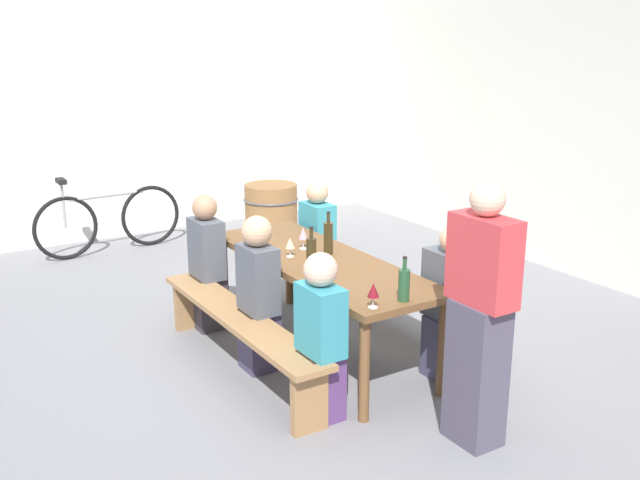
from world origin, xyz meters
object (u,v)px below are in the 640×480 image
(wine_bottle_0, at_px, (328,237))
(seated_guest_near_1, at_px, (258,295))
(seated_guest_far_0, at_px, (317,246))
(seated_guest_near_0, at_px, (207,265))
(bench_near, at_px, (239,326))
(wine_glass_2, at_px, (303,234))
(standing_host, at_px, (480,322))
(tasting_table, at_px, (320,269))
(seated_guest_near_2, at_px, (321,340))
(wine_glass_0, at_px, (373,291))
(parked_bicycle_0, at_px, (108,220))
(bench_far, at_px, (391,292))
(wine_glass_1, at_px, (290,244))
(wine_bottle_2, at_px, (311,254))
(seated_guest_far_1, at_px, (449,309))
(wine_barrel, at_px, (271,214))
(wine_bottle_1, at_px, (404,284))

(wine_bottle_0, bearing_deg, seated_guest_near_1, -81.25)
(seated_guest_far_0, bearing_deg, seated_guest_near_0, 0.04)
(bench_near, relative_size, seated_guest_near_1, 1.85)
(wine_glass_2, bearing_deg, standing_host, 2.38)
(tasting_table, height_order, seated_guest_far_0, seated_guest_far_0)
(wine_bottle_0, xyz_separation_m, seated_guest_near_0, (-0.81, -0.66, -0.33))
(bench_near, distance_m, seated_guest_near_2, 0.89)
(wine_glass_0, distance_m, parked_bicycle_0, 4.58)
(bench_near, distance_m, seated_guest_far_0, 1.52)
(wine_glass_2, distance_m, seated_guest_far_0, 0.85)
(wine_bottle_0, xyz_separation_m, parked_bicycle_0, (-3.44, -0.73, -0.51))
(wine_glass_2, height_order, standing_host, standing_host)
(wine_bottle_0, distance_m, seated_guest_near_2, 1.20)
(wine_bottle_0, relative_size, parked_bicycle_0, 0.20)
(tasting_table, xyz_separation_m, wine_glass_0, (1.02, -0.25, 0.19))
(bench_far, distance_m, wine_glass_1, 0.99)
(tasting_table, xyz_separation_m, wine_bottle_2, (0.22, -0.21, 0.21))
(bench_far, height_order, wine_bottle_2, wine_bottle_2)
(seated_guest_far_0, bearing_deg, standing_host, 80.24)
(seated_guest_far_0, distance_m, seated_guest_far_1, 1.75)
(wine_glass_2, bearing_deg, tasting_table, -5.79)
(wine_bottle_2, bearing_deg, tasting_table, 136.30)
(seated_guest_far_1, bearing_deg, wine_bottle_2, -40.64)
(wine_barrel, bearing_deg, wine_bottle_2, -23.31)
(parked_bicycle_0, bearing_deg, seated_guest_near_2, -92.71)
(wine_glass_2, bearing_deg, parked_bicycle_0, -168.97)
(wine_glass_0, height_order, seated_guest_far_1, seated_guest_far_1)
(wine_glass_0, height_order, standing_host, standing_host)
(wine_bottle_2, xyz_separation_m, seated_guest_near_1, (-0.20, -0.32, -0.31))
(bench_near, relative_size, wine_bottle_1, 7.31)
(seated_guest_near_1, distance_m, parked_bicycle_0, 3.55)
(tasting_table, distance_m, seated_guest_far_1, 1.02)
(wine_bottle_2, xyz_separation_m, seated_guest_far_1, (0.64, 0.74, -0.35))
(wine_bottle_0, bearing_deg, seated_guest_near_0, -140.86)
(bench_far, bearing_deg, standing_host, -20.06)
(wine_glass_1, xyz_separation_m, standing_host, (1.75, 0.27, -0.08))
(wine_bottle_1, relative_size, wine_bottle_2, 0.89)
(wine_bottle_1, relative_size, standing_host, 0.18)
(standing_host, distance_m, wine_barrel, 4.59)
(tasting_table, bearing_deg, seated_guest_near_1, -88.14)
(seated_guest_near_0, bearing_deg, wine_glass_2, -46.73)
(seated_guest_near_1, distance_m, wine_barrel, 3.34)
(wine_barrel, xyz_separation_m, parked_bicycle_0, (-0.64, -1.72, 0.02))
(bench_far, xyz_separation_m, wine_barrel, (-2.88, 0.44, -0.01))
(bench_far, relative_size, wine_bottle_2, 6.47)
(seated_guest_near_1, xyz_separation_m, seated_guest_far_0, (-0.91, 1.07, -0.02))
(wine_bottle_2, xyz_separation_m, wine_glass_1, (-0.39, 0.05, -0.03))
(seated_guest_far_1, relative_size, standing_host, 0.70)
(tasting_table, distance_m, wine_bottle_1, 1.04)
(wine_bottle_0, bearing_deg, wine_glass_2, -155.49)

